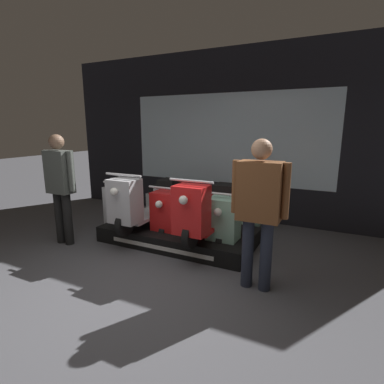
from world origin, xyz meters
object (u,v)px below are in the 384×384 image
(person_left_browsing, at_px, (60,182))
(scooter_backrow_1, at_px, (186,211))
(scooter_display_left, at_px, (149,201))
(person_right_browsing, at_px, (259,203))
(scooter_backrow_0, at_px, (142,205))
(scooter_display_right, at_px, (210,209))
(scooter_backrow_2, at_px, (237,218))

(person_left_browsing, bearing_deg, scooter_backrow_1, 41.47)
(scooter_backrow_1, distance_m, person_left_browsing, 2.03)
(scooter_display_left, bearing_deg, person_right_browsing, -22.62)
(scooter_backrow_0, bearing_deg, scooter_display_right, -16.66)
(scooter_display_right, xyz_separation_m, scooter_backrow_0, (-1.55, 0.46, -0.24))
(scooter_backrow_0, distance_m, person_left_browsing, 1.52)
(scooter_backrow_1, bearing_deg, scooter_display_right, -35.87)
(scooter_display_left, height_order, scooter_backrow_2, scooter_display_left)
(scooter_display_right, xyz_separation_m, person_right_browsing, (0.91, -0.82, 0.39))
(scooter_backrow_1, bearing_deg, scooter_display_left, -131.90)
(scooter_display_right, relative_size, scooter_backrow_1, 1.00)
(scooter_display_right, bearing_deg, scooter_backrow_0, 163.34)
(scooter_display_right, bearing_deg, scooter_backrow_2, 60.03)
(scooter_display_right, relative_size, scooter_backrow_2, 1.00)
(scooter_backrow_0, height_order, person_right_browsing, person_right_browsing)
(scooter_display_left, relative_size, scooter_backrow_2, 1.00)
(scooter_backrow_0, xyz_separation_m, person_right_browsing, (2.46, -1.28, 0.62))
(scooter_backrow_2, height_order, person_left_browsing, person_left_browsing)
(scooter_backrow_1, relative_size, scooter_backrow_2, 1.00)
(scooter_display_left, height_order, person_left_browsing, person_left_browsing)
(scooter_display_right, xyz_separation_m, scooter_backrow_1, (-0.64, 0.46, -0.24))
(scooter_backrow_0, xyz_separation_m, scooter_backrow_1, (0.91, 0.00, 0.00))
(scooter_backrow_1, distance_m, scooter_backrow_2, 0.91)
(person_left_browsing, height_order, person_right_browsing, person_left_browsing)
(scooter_backrow_0, bearing_deg, person_right_browsing, -27.56)
(scooter_display_left, relative_size, scooter_backrow_0, 1.00)
(person_right_browsing, bearing_deg, scooter_backrow_1, 140.35)
(scooter_display_right, distance_m, person_right_browsing, 1.28)
(scooter_backrow_2, bearing_deg, scooter_backrow_1, 180.00)
(scooter_display_right, bearing_deg, person_left_browsing, -158.64)
(scooter_backrow_0, relative_size, scooter_backrow_2, 1.00)
(scooter_backrow_0, distance_m, scooter_backrow_1, 0.91)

